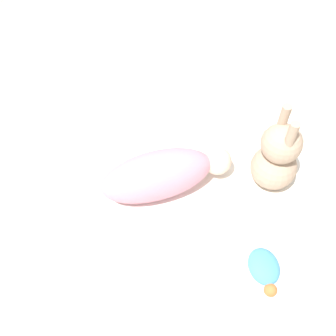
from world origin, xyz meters
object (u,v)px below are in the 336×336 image
at_px(turtle_plush, 264,268).
at_px(pillow, 232,106).
at_px(bunny_plush, 277,158).
at_px(swaddled_baby, 162,174).

bearing_deg(turtle_plush, pillow, 174.81).
relative_size(pillow, turtle_plush, 2.45).
distance_m(pillow, bunny_plush, 0.40).
height_order(bunny_plush, turtle_plush, bunny_plush).
height_order(swaddled_baby, pillow, swaddled_baby).
bearing_deg(swaddled_baby, bunny_plush, -13.22).
xyz_separation_m(pillow, turtle_plush, (0.74, -0.07, -0.01)).
bearing_deg(turtle_plush, swaddled_baby, -142.88).
relative_size(pillow, bunny_plush, 1.13).
bearing_deg(bunny_plush, swaddled_baby, -92.69).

